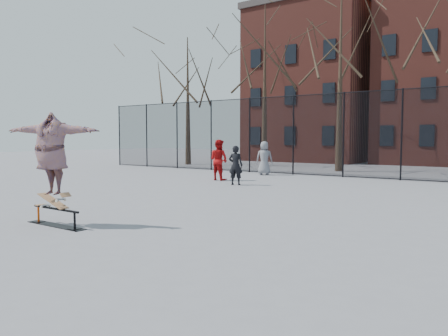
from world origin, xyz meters
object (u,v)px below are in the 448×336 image
Objects in this scene: skateboard at (53,205)px; bystander_red at (219,160)px; bystander_grey at (264,158)px; skater at (52,161)px; bystander_black at (236,165)px; skate_rail at (56,219)px.

skateboard is 0.52× the size of bystander_red.
bystander_red reaches higher than bystander_grey.
bystander_red is (-0.25, -3.52, 0.05)m from bystander_grey.
skateboard is 0.43× the size of skater.
bystander_red is (-2.95, 10.02, -0.48)m from skater.
skateboard is at bearing 81.70° from bystander_black.
bystander_grey is 3.53m from bystander_red.
skater is at bearing 76.42° from bystander_grey.
skateboard is at bearing 180.00° from skate_rail.
bystander_red is (-2.95, 10.02, 0.45)m from skateboard.
skateboard is 0.93m from skater.
bystander_black is (-1.37, 8.85, 0.63)m from skate_rail.
skateboard is at bearing 76.42° from bystander_grey.
bystander_red is at bearing -51.38° from bystander_black.
bystander_black is at bearing 75.45° from skater.
bystander_grey is at bearing 101.67° from skate_rail.
bystander_black is 0.87× the size of bystander_red.
bystander_grey reaches higher than skateboard.
bystander_black reaches higher than skateboard.
bystander_grey is (-2.79, 13.54, 0.69)m from skate_rail.
skater reaches higher than bystander_red.
bystander_grey is 0.95× the size of bystander_red.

